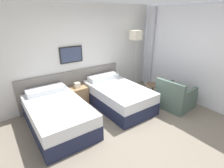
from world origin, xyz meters
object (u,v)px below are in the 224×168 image
at_px(side_table, 153,90).
at_px(bed_near_door, 58,115).
at_px(bed_near_window, 118,96).
at_px(armchair, 175,98).
at_px(floor_lamp, 136,39).
at_px(nightstand, 78,96).

bearing_deg(side_table, bed_near_door, 171.82).
bearing_deg(bed_near_window, side_table, -21.50).
distance_m(bed_near_window, side_table, 1.04).
relative_size(side_table, armchair, 0.60).
distance_m(floor_lamp, armchair, 2.14).
relative_size(floor_lamp, armchair, 2.12).
height_order(bed_near_window, floor_lamp, floor_lamp).
bearing_deg(floor_lamp, bed_near_window, -151.05).
bearing_deg(nightstand, armchair, -38.99).
distance_m(bed_near_window, floor_lamp, 1.93).
relative_size(bed_near_door, floor_lamp, 1.00).
bearing_deg(bed_near_window, armchair, -37.61).
xyz_separation_m(bed_near_window, nightstand, (-0.84, 0.73, -0.04)).
relative_size(bed_near_door, armchair, 2.12).
relative_size(bed_near_window, nightstand, 2.98).
bearing_deg(nightstand, bed_near_window, -40.94).
distance_m(nightstand, armchair, 2.69).
distance_m(bed_near_door, armchair, 3.08).
height_order(bed_near_door, nightstand, bed_near_door).
bearing_deg(bed_near_window, bed_near_door, 180.00).
xyz_separation_m(bed_near_window, floor_lamp, (1.18, 0.65, 1.38)).
distance_m(bed_near_window, armchair, 1.57).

